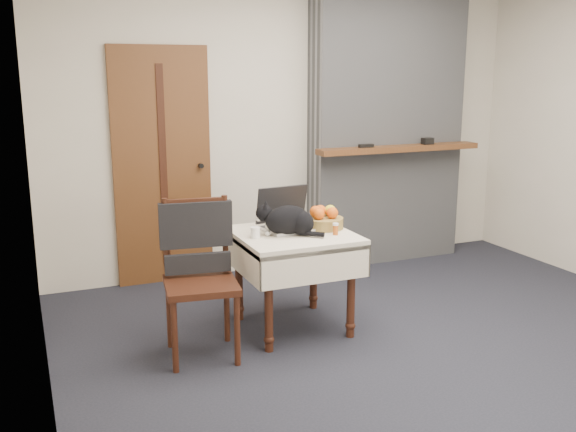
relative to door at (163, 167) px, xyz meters
name	(u,v)px	position (x,y,z in m)	size (l,w,h in m)	color
ground	(410,344)	(1.20, -1.97, -1.00)	(4.50, 4.50, 0.00)	black
room_shell	(382,75)	(1.20, -1.51, 0.76)	(4.52, 4.01, 2.61)	beige
door	(163,167)	(0.00, 0.00, 0.00)	(0.82, 0.10, 2.00)	brown
chimney	(387,125)	(2.10, -0.13, 0.30)	(1.62, 0.48, 2.60)	gray
side_table	(293,248)	(0.59, -1.40, -0.41)	(0.78, 0.78, 0.70)	#39190F
laptop	(288,218)	(0.61, -1.27, -0.23)	(0.42, 0.37, 0.29)	#B7B7BC
cat	(289,221)	(0.54, -1.44, -0.20)	(0.42, 0.35, 0.23)	black
cream_jar	(255,233)	(0.30, -1.44, -0.26)	(0.07, 0.07, 0.08)	white
pill_bottle	(336,229)	(0.84, -1.57, -0.26)	(0.04, 0.04, 0.08)	#AF4D15
fruit_basket	(324,219)	(0.84, -1.37, -0.24)	(0.28, 0.28, 0.16)	olive
desk_clutter	(308,228)	(0.74, -1.33, -0.30)	(0.15, 0.02, 0.01)	black
chair	(198,255)	(-0.11, -1.50, -0.36)	(0.51, 0.50, 1.01)	#39190F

